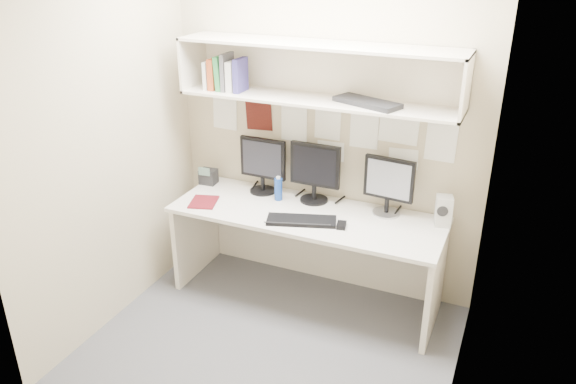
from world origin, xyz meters
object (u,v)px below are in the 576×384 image
at_px(monitor_left, 263,163).
at_px(speaker, 444,211).
at_px(maroon_notebook, 204,202).
at_px(desk, 306,255).
at_px(keyboard, 301,220).
at_px(desk_phone, 208,176).
at_px(monitor_right, 389,183).
at_px(monitor_center, 315,170).

xyz_separation_m(monitor_left, speaker, (1.40, -0.03, -0.13)).
relative_size(speaker, maroon_notebook, 0.92).
distance_m(desk, speaker, 1.07).
height_order(keyboard, desk_phone, desk_phone).
xyz_separation_m(monitor_right, keyboard, (-0.51, -0.38, -0.22)).
distance_m(monitor_right, keyboard, 0.68).
relative_size(maroon_notebook, desk_phone, 1.48).
distance_m(monitor_right, speaker, 0.42).
bearing_deg(maroon_notebook, monitor_left, 33.18).
relative_size(monitor_left, maroon_notebook, 1.87).
bearing_deg(maroon_notebook, monitor_center, 10.02).
distance_m(keyboard, maroon_notebook, 0.80).
height_order(monitor_center, monitor_right, monitor_center).
bearing_deg(monitor_right, monitor_left, -174.06).
bearing_deg(monitor_right, desk_phone, -172.61).
relative_size(monitor_left, speaker, 2.02).
bearing_deg(monitor_center, desk, -82.44).
xyz_separation_m(desk, maroon_notebook, (-0.78, -0.16, 0.37)).
bearing_deg(speaker, keyboard, -173.39).
height_order(monitor_left, monitor_right, monitor_left).
bearing_deg(keyboard, speaker, 3.20).
bearing_deg(maroon_notebook, speaker, -5.12).
distance_m(keyboard, speaker, 0.99).
xyz_separation_m(desk, speaker, (0.94, 0.19, 0.47)).
relative_size(monitor_right, keyboard, 0.87).
bearing_deg(desk, speaker, 11.61).
xyz_separation_m(monitor_center, monitor_right, (0.56, 0.00, -0.01)).
bearing_deg(monitor_left, monitor_right, 1.13).
relative_size(desk, keyboard, 4.10).
relative_size(desk, monitor_left, 4.57).
relative_size(monitor_center, desk_phone, 2.86).
bearing_deg(monitor_center, monitor_left, -179.26).
bearing_deg(desk_phone, monitor_left, 0.71).
xyz_separation_m(desk, desk_phone, (-0.94, 0.18, 0.43)).
bearing_deg(desk_phone, monitor_center, -1.40).
relative_size(desk, maroon_notebook, 8.55).
bearing_deg(monitor_center, maroon_notebook, -152.52).
distance_m(monitor_center, desk_phone, 0.93).
bearing_deg(monitor_right, keyboard, -137.57).
bearing_deg(desk_phone, desk, -14.69).
relative_size(desk, speaker, 9.25).
distance_m(speaker, maroon_notebook, 1.76).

